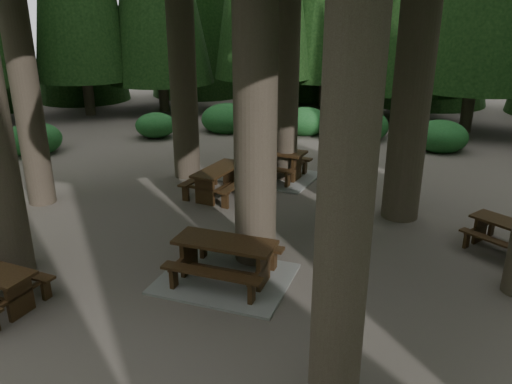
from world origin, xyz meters
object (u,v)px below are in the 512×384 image
Objects in this scene: picnic_table_b at (219,178)px; picnic_table_d at (509,232)px; picnic_table_c at (272,168)px; picnic_table_a at (225,266)px.

picnic_table_b is 1.12× the size of picnic_table_d.
picnic_table_b is at bearing -106.54° from picnic_table_c.
picnic_table_b is 2.22m from picnic_table_c.
picnic_table_c is at bearing -173.12° from picnic_table_d.
picnic_table_b is 7.27m from picnic_table_d.
picnic_table_d is (7.21, 0.96, -0.09)m from picnic_table_b.
picnic_table_b reaches higher than picnic_table_d.
picnic_table_c is 1.60× the size of picnic_table_d.
picnic_table_c is (0.29, 2.19, -0.21)m from picnic_table_b.
picnic_table_a reaches higher than picnic_table_b.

